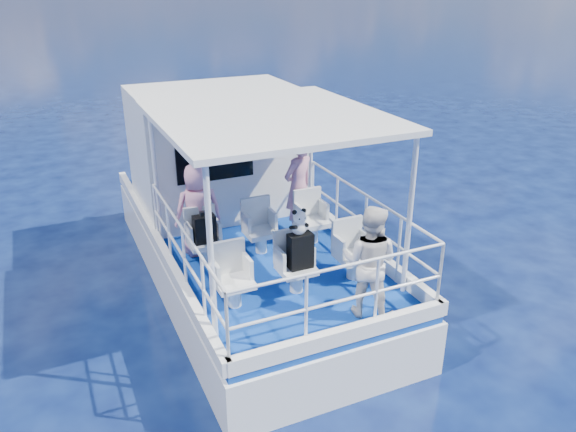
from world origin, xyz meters
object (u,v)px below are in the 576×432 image
Objects in this scene: backpack_center at (300,251)px; panda at (299,222)px; passenger_stbd_aft at (370,262)px; passenger_port_fwd at (198,210)px.

panda reaches higher than backpack_center.
passenger_stbd_aft reaches higher than backpack_center.
panda is (0.90, -1.67, 0.32)m from passenger_port_fwd.
passenger_port_fwd is at bearing 118.37° from panda.
passenger_stbd_aft is at bearing -56.16° from backpack_center.
backpack_center is at bearing 122.74° from passenger_port_fwd.
passenger_stbd_aft reaches higher than panda.
backpack_center is 0.42m from panda.
passenger_stbd_aft is 1.01m from backpack_center.
passenger_stbd_aft is 4.26× the size of panda.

